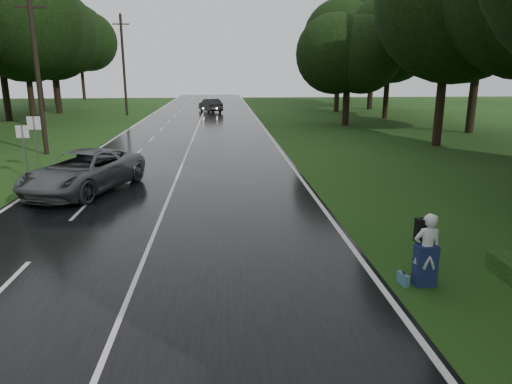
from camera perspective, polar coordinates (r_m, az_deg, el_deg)
ground at (r=10.12m, az=-16.49°, el=-15.24°), size 160.00×160.00×0.00m
road at (r=29.06m, az=-8.42°, el=4.78°), size 12.00×140.00×0.04m
lane_center at (r=29.06m, az=-8.42°, el=4.83°), size 0.12×140.00×0.01m
grey_car at (r=20.62m, az=-20.36°, el=2.41°), size 4.64×6.66×1.69m
far_car at (r=57.53m, az=-5.60°, el=10.52°), size 3.10×5.05×1.57m
hitchhiker at (r=11.68m, az=20.11°, el=-6.92°), size 0.66×0.59×1.78m
suitcase at (r=11.78m, az=17.57°, el=-10.12°), size 0.18×0.41×0.28m
utility_pole_mid at (r=31.13m, az=-24.23°, el=4.26°), size 1.80×0.28×9.32m
utility_pole_far at (r=55.30m, az=-15.50°, el=9.04°), size 1.80×0.28×10.84m
road_sign_a at (r=24.94m, az=-26.14°, el=1.74°), size 0.59×0.10×2.44m
road_sign_b at (r=26.29m, az=-24.98°, el=2.46°), size 0.65×0.10×2.72m
tree_left_e at (r=48.42m, az=-25.49°, el=7.42°), size 9.89×9.89×15.46m
tree_left_f at (r=60.46m, az=-22.90°, el=8.87°), size 9.69×9.69×15.14m
tree_right_d at (r=34.02m, az=21.16°, el=5.35°), size 10.21×10.21×15.95m
tree_right_e at (r=44.23m, az=10.84°, el=8.02°), size 7.09×7.09×11.08m
tree_right_f at (r=58.88m, az=9.77°, el=9.67°), size 9.43×9.43×14.73m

